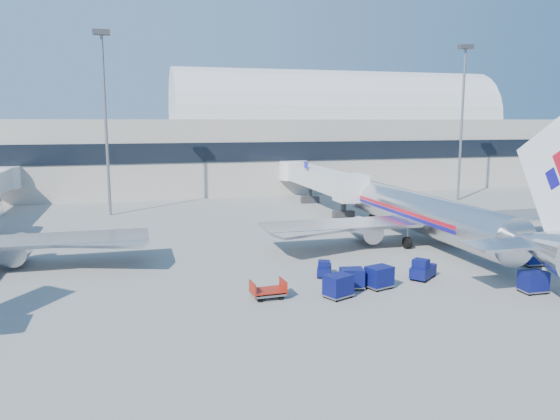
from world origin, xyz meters
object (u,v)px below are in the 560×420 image
object	(u,v)px
mast_west	(104,96)
tug_right	(517,254)
cart_train_a	(379,277)
mast_east	(463,100)
cart_train_c	(338,286)
cart_solo_near	(533,281)
cart_open_red	(268,292)
tug_left	(324,269)
barrier_mid	(544,239)
tug_lead	(422,270)
airliner_main	(428,215)
cart_solo_far	(533,255)
barrier_near	(515,241)
cart_train_b	(352,278)
jetbridge_near	(315,178)

from	to	relation	value
mast_west	tug_right	size ratio (longest dim) A/B	8.30
cart_train_a	mast_east	bearing A→B (deg)	32.73
cart_train_c	cart_solo_near	xyz separation A→B (m)	(13.44, -2.52, -0.03)
mast_west	cart_open_red	bearing A→B (deg)	-72.95
tug_left	cart_open_red	size ratio (longest dim) A/B	0.96
barrier_mid	tug_lead	bearing A→B (deg)	-156.20
mast_east	tug_left	distance (m)	49.01
airliner_main	cart_solo_far	xyz separation A→B (m)	(4.41, -9.20, -2.07)
barrier_mid	cart_train_c	distance (m)	27.35
cart_open_red	barrier_near	bearing A→B (deg)	15.33
mast_east	barrier_near	size ratio (longest dim) A/B	7.53
barrier_near	cart_solo_far	bearing A→B (deg)	-118.22
barrier_near	tug_lead	world-z (taller)	tug_lead
tug_right	cart_train_b	bearing A→B (deg)	-149.63
tug_right	cart_solo_near	world-z (taller)	tug_right
tug_right	cart_open_red	bearing A→B (deg)	-151.40
jetbridge_near	mast_east	size ratio (longest dim) A/B	1.22
mast_east	cart_open_red	bearing A→B (deg)	-136.12
tug_right	cart_solo_far	bearing A→B (deg)	-45.84
cart_train_c	mast_east	bearing A→B (deg)	24.58
mast_west	tug_right	world-z (taller)	mast_west
barrier_mid	airliner_main	bearing A→B (deg)	167.50
cart_train_a	tug_left	bearing A→B (deg)	107.01
cart_solo_near	cart_open_red	bearing A→B (deg)	169.16
barrier_mid	cart_solo_near	bearing A→B (deg)	-132.99
mast_east	cart_train_c	size ratio (longest dim) A/B	10.20
cart_solo_far	tug_left	bearing A→B (deg)	176.37
jetbridge_near	cart_solo_near	bearing A→B (deg)	-87.54
tug_left	cart_train_c	bearing A→B (deg)	-166.54
jetbridge_near	cart_train_b	world-z (taller)	jetbridge_near
mast_west	barrier_near	world-z (taller)	mast_west
cart_solo_far	cart_solo_near	bearing A→B (deg)	-128.09
mast_west	barrier_near	distance (m)	49.33
mast_east	cart_solo_near	xyz separation A→B (m)	(-20.62, -40.78, -13.97)
cart_train_a	cart_solo_near	bearing A→B (deg)	-38.54
mast_east	tug_lead	world-z (taller)	mast_east
mast_west	cart_train_b	distance (m)	43.00
tug_right	cart_train_a	world-z (taller)	same
barrier_mid	cart_open_red	bearing A→B (deg)	-163.03
cart_open_red	cart_solo_far	bearing A→B (deg)	2.42
jetbridge_near	mast_west	world-z (taller)	mast_west
cart_train_a	cart_open_red	distance (m)	8.15
tug_left	cart_open_red	bearing A→B (deg)	149.29
mast_west	mast_east	bearing A→B (deg)	0.00
jetbridge_near	cart_train_b	size ratio (longest dim) A/B	14.77
mast_west	tug_lead	world-z (taller)	mast_west
jetbridge_near	barrier_near	bearing A→B (deg)	-70.15
cart_train_a	cart_train_c	size ratio (longest dim) A/B	0.97
barrier_near	cart_train_a	world-z (taller)	cart_train_a
airliner_main	cart_train_c	world-z (taller)	airliner_main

